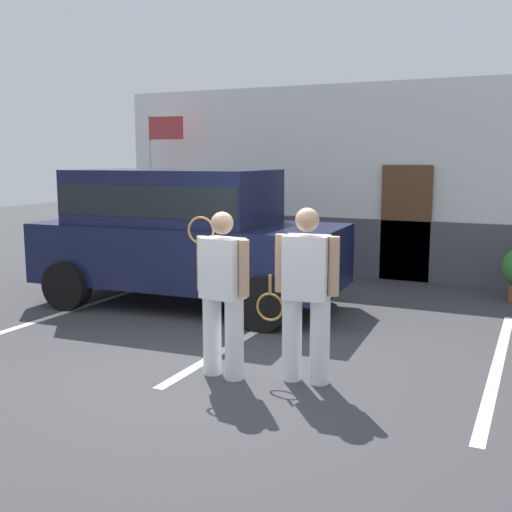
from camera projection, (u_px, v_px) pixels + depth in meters
The scene contains 9 objects.
ground_plane at pixel (225, 372), 6.49m from camera, with size 40.00×40.00×0.00m, color #38383A.
parking_stripe_0 at pixel (75, 309), 9.21m from camera, with size 0.12×4.40×0.01m, color silver.
parking_stripe_1 at pixel (254, 332), 7.98m from camera, with size 0.12×4.40×0.01m, color silver.
parking_stripe_2 at pixel (498, 364), 6.76m from camera, with size 0.12×4.40×0.01m, color silver.
house_frontage at pixel (375, 187), 11.59m from camera, with size 10.58×0.40×3.59m.
parked_suv at pixel (183, 230), 9.37m from camera, with size 4.70×2.38×2.05m.
tennis_player_man at pixel (222, 292), 6.25m from camera, with size 0.76×0.32×1.69m.
tennis_player_woman at pixel (306, 293), 6.10m from camera, with size 0.91×0.30×1.75m.
flag_pole at pixel (158, 162), 12.62m from camera, with size 0.80×0.11×3.10m.
Camera 1 is at (2.92, -5.50, 2.21)m, focal length 43.56 mm.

